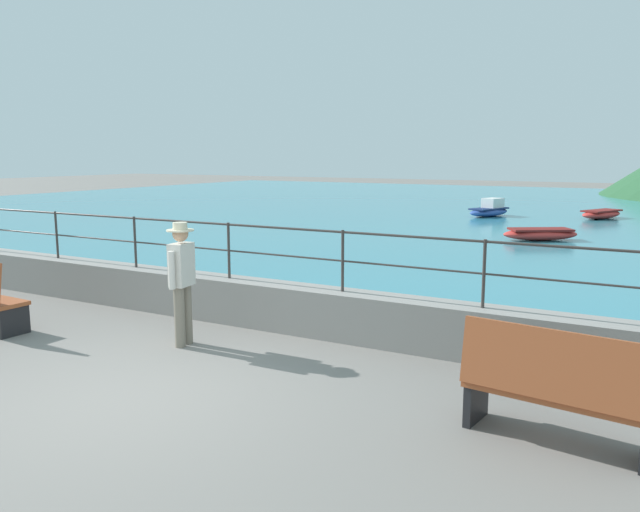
# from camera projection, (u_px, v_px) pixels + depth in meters

# --- Properties ---
(ground_plane) EXTENTS (120.00, 120.00, 0.00)m
(ground_plane) POSITION_uv_depth(u_px,v_px,m) (130.00, 398.00, 6.98)
(ground_plane) COLOR slate
(promenade_wall) EXTENTS (20.00, 0.56, 0.70)m
(promenade_wall) POSITION_uv_depth(u_px,v_px,m) (283.00, 307.00, 9.68)
(promenade_wall) COLOR gray
(promenade_wall) RESTS_ON ground
(railing) EXTENTS (18.44, 0.04, 0.90)m
(railing) POSITION_uv_depth(u_px,v_px,m) (283.00, 244.00, 9.53)
(railing) COLOR #383330
(railing) RESTS_ON promenade_wall
(lake_water) EXTENTS (64.00, 44.32, 0.06)m
(lake_water) POSITION_uv_depth(u_px,v_px,m) (542.00, 211.00, 29.30)
(lake_water) COLOR teal
(lake_water) RESTS_ON ground
(bench_far) EXTENTS (1.76, 0.77, 1.13)m
(bench_far) POSITION_uv_depth(u_px,v_px,m) (555.00, 388.00, 5.75)
(bench_far) COLOR #9E4C28
(bench_far) RESTS_ON ground
(person_walking) EXTENTS (0.38, 0.57, 1.75)m
(person_walking) POSITION_uv_depth(u_px,v_px,m) (182.00, 277.00, 8.74)
(person_walking) COLOR slate
(person_walking) RESTS_ON ground
(bollard) EXTENTS (0.24, 0.24, 0.63)m
(bollard) POSITION_uv_depth(u_px,v_px,m) (501.00, 362.00, 7.22)
(bollard) COLOR #4C4C51
(bollard) RESTS_ON ground
(boat_0) EXTENTS (1.69, 2.47, 0.76)m
(boat_0) POSITION_uv_depth(u_px,v_px,m) (490.00, 210.00, 26.69)
(boat_0) COLOR #2D4C9E
(boat_0) RESTS_ON lake_water
(boat_1) EXTENTS (2.43, 1.99, 0.36)m
(boat_1) POSITION_uv_depth(u_px,v_px,m) (540.00, 234.00, 19.27)
(boat_1) COLOR red
(boat_1) RESTS_ON lake_water
(boat_2) EXTENTS (1.82, 2.46, 0.36)m
(boat_2) POSITION_uv_depth(u_px,v_px,m) (601.00, 214.00, 25.69)
(boat_2) COLOR red
(boat_2) RESTS_ON lake_water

